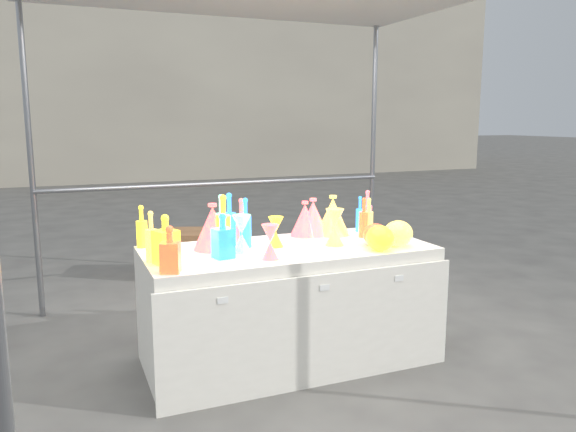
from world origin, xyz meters
name	(u,v)px	position (x,y,z in m)	size (l,w,h in m)	color
ground	(288,359)	(0.00, 0.00, 0.00)	(80.00, 80.00, 0.00)	slate
display_table	(289,305)	(0.00, -0.01, 0.37)	(1.84, 0.83, 0.75)	white
background_building	(236,72)	(4.00, 14.00, 3.00)	(14.00, 6.00, 6.00)	#BEB59E
cardboard_box_closed	(191,254)	(-0.14, 2.19, 0.23)	(0.63, 0.46, 0.46)	#996945
cardboard_box_flat	(250,267)	(0.47, 2.20, 0.03)	(0.75, 0.54, 0.06)	#996945
bottle_0	(142,226)	(-0.85, 0.35, 0.88)	(0.07, 0.07, 0.27)	#C24212
bottle_1	(229,220)	(-0.34, 0.14, 0.92)	(0.08, 0.08, 0.35)	green
bottle_3	(241,220)	(-0.22, 0.26, 0.90)	(0.07, 0.07, 0.29)	#2B21C5
bottle_4	(151,236)	(-0.85, -0.04, 0.90)	(0.07, 0.07, 0.29)	#14807A
bottle_5	(221,221)	(-0.38, 0.18, 0.92)	(0.07, 0.07, 0.33)	#C92869
bottle_6	(223,223)	(-0.40, 0.07, 0.92)	(0.09, 0.09, 0.35)	#C24212
bottle_7	(245,223)	(-0.25, 0.11, 0.91)	(0.07, 0.07, 0.32)	green
decanter_0	(166,239)	(-0.79, -0.12, 0.89)	(0.12, 0.12, 0.28)	#C24212
decanter_1	(170,249)	(-0.80, -0.31, 0.88)	(0.10, 0.10, 0.25)	orange
decanter_2	(223,236)	(-0.45, -0.11, 0.88)	(0.11, 0.11, 0.26)	green
hourglass_1	(270,242)	(-0.21, -0.25, 0.85)	(0.10, 0.10, 0.20)	#2B21C5
hourglass_2	(335,227)	(0.30, -0.06, 0.87)	(0.12, 0.12, 0.24)	#14807A
hourglass_3	(242,234)	(-0.31, -0.03, 0.87)	(0.12, 0.12, 0.23)	#C92869
hourglass_4	(276,232)	(-0.07, 0.04, 0.85)	(0.10, 0.10, 0.19)	#C24212
globe_0	(380,240)	(0.49, -0.30, 0.82)	(0.17, 0.17, 0.14)	#C24212
globe_1	(398,235)	(0.66, -0.24, 0.82)	(0.18, 0.18, 0.15)	#14807A
globe_2	(375,236)	(0.53, -0.17, 0.81)	(0.16, 0.16, 0.13)	orange
lampshade_0	(213,226)	(-0.45, 0.13, 0.89)	(0.25, 0.25, 0.29)	yellow
lampshade_1	(305,219)	(0.24, 0.28, 0.87)	(0.20, 0.20, 0.24)	yellow
lampshade_2	(313,217)	(0.30, 0.28, 0.88)	(0.22, 0.22, 0.26)	#2B21C5
lampshade_3	(333,215)	(0.44, 0.24, 0.89)	(0.24, 0.24, 0.28)	#14807A
bottle_8	(360,214)	(0.67, 0.27, 0.88)	(0.06, 0.06, 0.26)	green
bottle_9	(364,218)	(0.59, 0.09, 0.89)	(0.06, 0.06, 0.27)	orange
bottle_10	(367,211)	(0.70, 0.22, 0.90)	(0.07, 0.07, 0.30)	#2B21C5
bottle_11	(369,217)	(0.65, 0.12, 0.88)	(0.06, 0.06, 0.26)	#14807A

